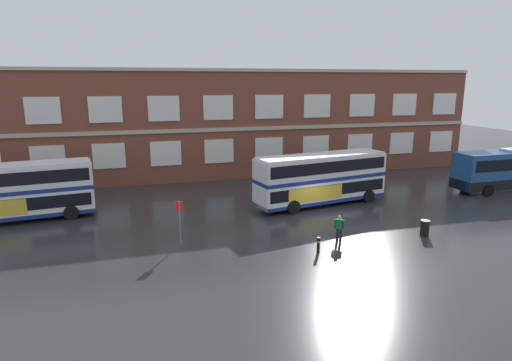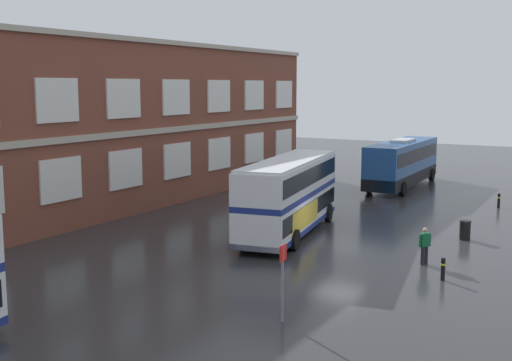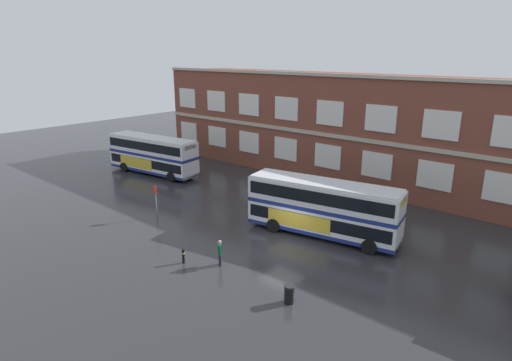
# 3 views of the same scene
# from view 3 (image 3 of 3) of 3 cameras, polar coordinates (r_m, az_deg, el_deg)

# --- Properties ---
(ground_plane) EXTENTS (120.00, 120.00, 0.00)m
(ground_plane) POSITION_cam_3_polar(r_m,az_deg,el_deg) (31.38, 5.72, -7.47)
(ground_plane) COLOR #2B2B2D
(brick_terminal_building) EXTENTS (51.62, 8.19, 10.91)m
(brick_terminal_building) POSITION_cam_3_polar(r_m,az_deg,el_deg) (44.39, 15.29, 6.47)
(brick_terminal_building) COLOR brown
(brick_terminal_building) RESTS_ON ground
(double_decker_near) EXTENTS (11.24, 3.96, 4.07)m
(double_decker_near) POSITION_cam_3_polar(r_m,az_deg,el_deg) (47.69, -13.62, 3.41)
(double_decker_near) COLOR silver
(double_decker_near) RESTS_ON ground
(double_decker_middle) EXTENTS (11.28, 4.51, 4.07)m
(double_decker_middle) POSITION_cam_3_polar(r_m,az_deg,el_deg) (31.04, 8.90, -3.59)
(double_decker_middle) COLOR silver
(double_decker_middle) RESTS_ON ground
(waiting_passenger) EXTENTS (0.56, 0.48, 1.70)m
(waiting_passenger) POSITION_cam_3_polar(r_m,az_deg,el_deg) (27.06, -4.85, -9.43)
(waiting_passenger) COLOR black
(waiting_passenger) RESTS_ON ground
(bus_stand_flag) EXTENTS (0.44, 0.10, 2.70)m
(bus_stand_flag) POSITION_cam_3_polar(r_m,az_deg,el_deg) (34.87, -13.23, -2.41)
(bus_stand_flag) COLOR slate
(bus_stand_flag) RESTS_ON ground
(station_litter_bin) EXTENTS (0.60, 0.60, 1.03)m
(station_litter_bin) POSITION_cam_3_polar(r_m,az_deg,el_deg) (23.58, 4.48, -14.86)
(station_litter_bin) COLOR black
(station_litter_bin) RESTS_ON ground
(safety_bollard_east) EXTENTS (0.19, 0.19, 0.95)m
(safety_bollard_east) POSITION_cam_3_polar(r_m,az_deg,el_deg) (27.80, -9.67, -9.89)
(safety_bollard_east) COLOR black
(safety_bollard_east) RESTS_ON ground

